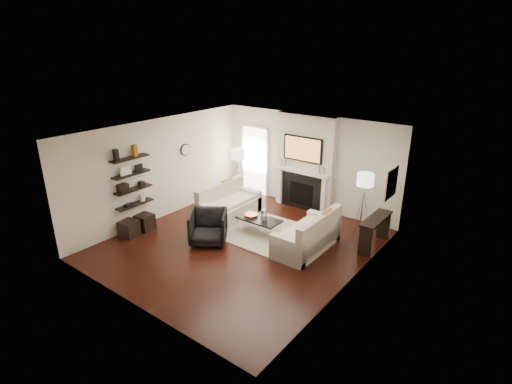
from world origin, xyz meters
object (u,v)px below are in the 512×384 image
Objects in this scene: ottoman_near at (145,222)px; lamp_right_shade at (365,180)px; loveseat_right_base at (306,241)px; loveseat_left_base at (230,210)px; lamp_left_shade at (238,154)px; armchair at (208,226)px; coffee_table at (259,219)px.

lamp_right_shade is at bearing 34.42° from ottoman_near.
ottoman_near is (-3.83, -1.61, -0.01)m from loveseat_right_base.
loveseat_left_base is 4.50× the size of lamp_left_shade.
lamp_left_shade is (-0.63, 1.13, 1.24)m from loveseat_left_base.
lamp_left_shade and lamp_right_shade have the same top height.
lamp_right_shade is 1.00× the size of ottoman_near.
loveseat_right_base is 2.07× the size of armchair.
loveseat_left_base and coffee_table have the same top height.
ottoman_near is (-1.25, -1.88, -0.01)m from loveseat_left_base.
loveseat_left_base is at bearing 56.48° from ottoman_near.
loveseat_right_base is at bearing -7.24° from armchair.
loveseat_left_base is 1.00× the size of loveseat_right_base.
lamp_left_shade is (-3.21, 1.40, 1.24)m from loveseat_right_base.
loveseat_left_base is at bearing -159.67° from lamp_right_shade.
loveseat_left_base reaches higher than ottoman_near.
lamp_left_shade is 1.00× the size of lamp_right_shade.
armchair is 2.97m from lamp_left_shade.
lamp_left_shade reaches higher than loveseat_right_base.
loveseat_left_base is at bearing 174.03° from loveseat_right_base.
armchair reaches higher than coffee_table.
lamp_left_shade is at bearing 78.40° from armchair.
coffee_table is 2.75m from lamp_right_shade.
loveseat_left_base is 4.50× the size of lamp_right_shade.
armchair is at bearing -122.58° from coffee_table.
ottoman_near is (-0.62, -3.01, -1.25)m from lamp_left_shade.
coffee_table is (-1.33, -0.05, 0.19)m from loveseat_right_base.
ottoman_near is at bearing -123.52° from loveseat_left_base.
armchair is at bearing -68.73° from loveseat_left_base.
loveseat_right_base is 2.34m from armchair.
coffee_table is 1.29m from armchair.
loveseat_left_base is at bearing 165.69° from coffee_table.
ottoman_near is at bearing -147.83° from coffee_table.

